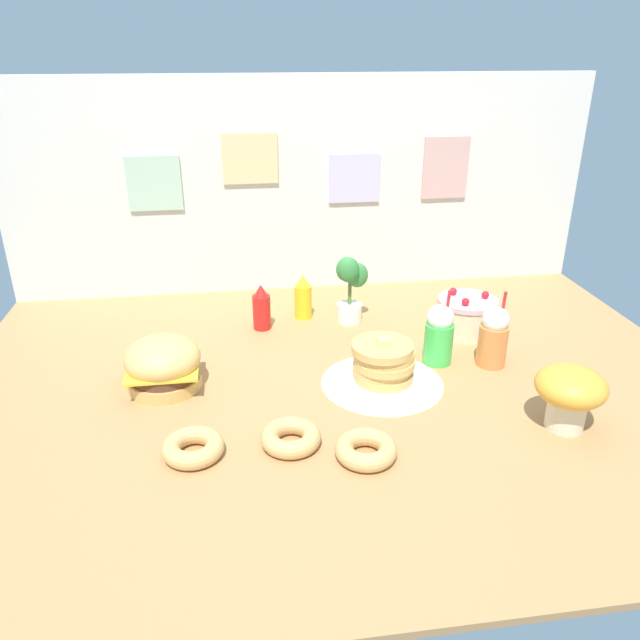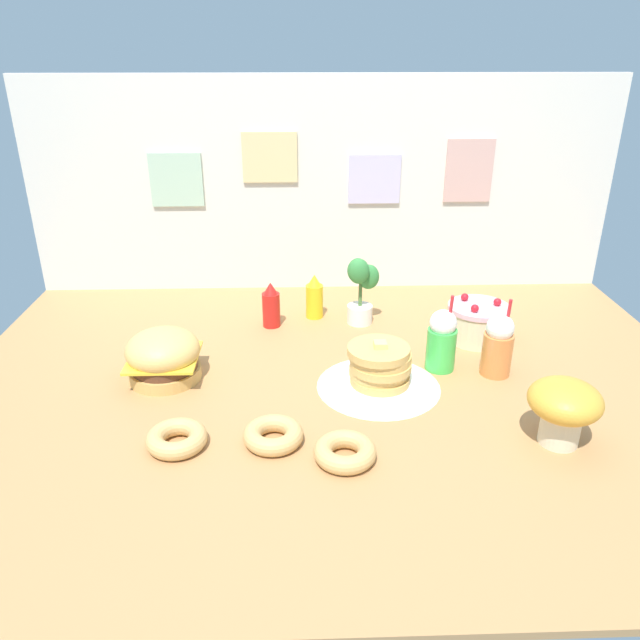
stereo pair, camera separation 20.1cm
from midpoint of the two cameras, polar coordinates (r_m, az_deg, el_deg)
name	(u,v)px [view 2 (the right image)]	position (r m, az deg, el deg)	size (l,w,h in m)	color
ground_plane	(333,390)	(1.98, 4.18, -6.61)	(2.46, 1.80, 0.02)	#B27F4C
back_wall	(323,186)	(2.64, 2.50, 12.28)	(2.46, 0.04, 0.89)	silver
doily_mat	(378,386)	(1.99, 8.34, -6.15)	(0.39, 0.39, 0.00)	white
burger	(163,356)	(2.02, -11.59, -3.38)	(0.24, 0.24, 0.17)	#DBA859
pancake_stack	(379,368)	(1.96, 8.48, -4.53)	(0.30, 0.30, 0.16)	white
layer_cake	(477,322)	(2.34, 16.80, -0.24)	(0.22, 0.22, 0.16)	beige
ketchup_bottle	(271,306)	(2.35, -2.13, 1.25)	(0.07, 0.07, 0.18)	red
mustard_bottle	(314,298)	(2.42, 1.86, 2.04)	(0.07, 0.07, 0.18)	yellow
cream_soda_cup	(442,340)	(2.09, 13.97, -1.90)	(0.10, 0.10, 0.27)	green
orange_float_cup	(498,345)	(2.11, 18.86, -2.28)	(0.10, 0.10, 0.27)	orange
donut_pink_glaze	(177,438)	(1.71, -9.88, -10.86)	(0.17, 0.17, 0.05)	tan
donut_chocolate	(273,434)	(1.70, -0.95, -10.69)	(0.17, 0.17, 0.05)	tan
donut_vanilla	(345,451)	(1.65, 5.91, -12.15)	(0.17, 0.17, 0.05)	tan
potted_plant	(361,288)	(2.36, 6.27, 2.96)	(0.12, 0.11, 0.27)	white
mushroom_stool	(564,406)	(1.82, 24.74, -7.36)	(0.20, 0.20, 0.19)	beige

